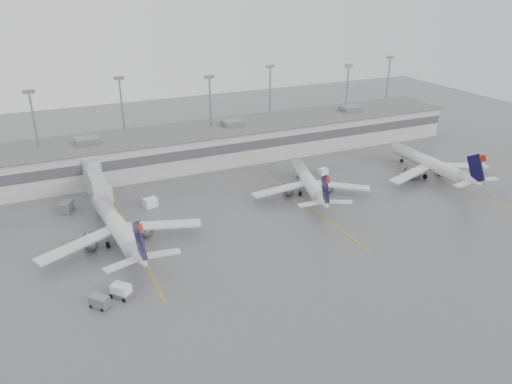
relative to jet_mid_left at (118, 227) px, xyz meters
name	(u,v)px	position (x,y,z in m)	size (l,w,h in m)	color
ground	(288,288)	(20.03, -24.12, -3.18)	(260.00, 260.00, 0.00)	#57575A
terminal	(175,148)	(20.02, 33.86, 0.99)	(152.00, 17.00, 9.45)	#B2B2AD
light_masts	(167,111)	(20.03, 39.63, 8.84)	(142.40, 8.00, 20.60)	gray
jet_bridge_right	(96,180)	(-0.47, 21.60, 0.69)	(4.00, 17.20, 7.00)	#A3A6A9
stand_markings	(228,221)	(20.03, -0.12, -3.18)	(105.25, 40.00, 0.01)	#C7950B
jet_mid_left	(118,227)	(0.00, 0.00, 0.00)	(28.15, 31.67, 10.25)	silver
jet_mid_right	(309,182)	(40.27, 4.72, -0.34)	(24.31, 27.64, 9.16)	silver
jet_far_right	(432,164)	(70.88, 1.71, -0.13)	(27.12, 30.42, 9.84)	silver
baggage_tug	(121,292)	(-2.75, -16.05, -2.40)	(3.49, 3.61, 2.01)	white
baggage_cart	(100,302)	(-5.95, -17.25, -2.28)	(2.92, 3.04, 1.73)	slate
gse_uld_b	(150,203)	(8.40, 12.44, -2.27)	(2.59, 1.73, 1.83)	white
gse_uld_c	(323,172)	(49.02, 13.12, -2.42)	(2.16, 1.44, 1.53)	white
gse_loader	(66,207)	(-7.07, 17.04, -2.13)	(2.11, 3.37, 2.11)	slate
cone_b	(117,211)	(1.88, 12.57, -2.83)	(0.45, 0.45, 0.71)	orange
cone_c	(237,184)	(28.38, 15.54, -2.82)	(0.46, 0.46, 0.73)	orange
cone_d	(393,160)	(69.80, 13.94, -2.80)	(0.49, 0.49, 0.77)	orange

